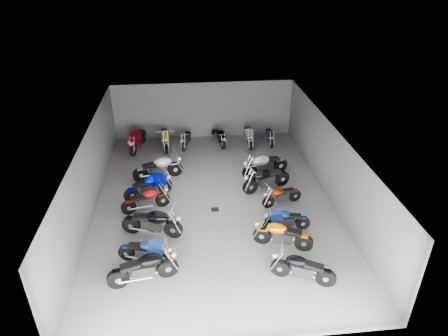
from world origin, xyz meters
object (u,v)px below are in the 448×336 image
(motorcycle_left_b, at_px, (146,251))
(motorcycle_right_b, at_px, (282,235))
(motorcycle_left_f, at_px, (158,168))
(motorcycle_right_a, at_px, (302,268))
(motorcycle_right_c, at_px, (286,220))
(motorcycle_back_f, at_px, (270,136))
(motorcycle_left_a, at_px, (144,268))
(motorcycle_right_d, at_px, (282,195))
(motorcycle_left_d, at_px, (146,200))
(motorcycle_back_d, at_px, (219,137))
(motorcycle_right_f, at_px, (265,165))
(motorcycle_back_c, at_px, (186,139))
(motorcycle_right_e, at_px, (266,179))
(motorcycle_left_c, at_px, (153,223))
(motorcycle_back_e, at_px, (249,135))
(motorcycle_back_b, at_px, (165,138))
(motorcycle_back_a, at_px, (137,140))
(motorcycle_left_e, at_px, (149,186))
(drain_grate, at_px, (215,210))

(motorcycle_left_b, distance_m, motorcycle_right_b, 4.87)
(motorcycle_left_f, bearing_deg, motorcycle_right_a, 20.44)
(motorcycle_right_c, height_order, motorcycle_back_f, motorcycle_right_c)
(motorcycle_left_a, relative_size, motorcycle_right_d, 1.28)
(motorcycle_left_d, distance_m, motorcycle_right_d, 5.67)
(motorcycle_left_a, height_order, motorcycle_right_a, motorcycle_left_a)
(motorcycle_back_d, bearing_deg, motorcycle_right_b, 83.73)
(motorcycle_right_f, distance_m, motorcycle_back_c, 5.15)
(motorcycle_right_f, bearing_deg, motorcycle_left_a, 122.92)
(motorcycle_right_e, bearing_deg, motorcycle_right_c, 164.06)
(motorcycle_left_b, xyz_separation_m, motorcycle_right_a, (5.11, -1.41, 0.04))
(motorcycle_left_a, height_order, motorcycle_left_c, motorcycle_left_c)
(motorcycle_left_a, distance_m, motorcycle_back_e, 11.22)
(motorcycle_back_f, bearing_deg, motorcycle_right_d, 84.94)
(motorcycle_back_b, xyz_separation_m, motorcycle_back_d, (2.95, 0.04, -0.10))
(motorcycle_back_b, height_order, motorcycle_back_e, motorcycle_back_b)
(motorcycle_right_b, relative_size, motorcycle_right_e, 0.92)
(motorcycle_back_c, relative_size, motorcycle_back_f, 1.00)
(motorcycle_left_f, distance_m, motorcycle_right_f, 5.02)
(motorcycle_right_f, distance_m, motorcycle_back_d, 4.13)
(motorcycle_back_a, height_order, motorcycle_back_e, motorcycle_back_a)
(motorcycle_left_b, xyz_separation_m, motorcycle_right_d, (5.47, 3.03, -0.03))
(motorcycle_right_a, relative_size, motorcycle_back_d, 1.07)
(motorcycle_left_a, height_order, motorcycle_right_b, motorcycle_left_a)
(motorcycle_right_b, xyz_separation_m, motorcycle_back_d, (-1.48, 8.91, -0.07))
(motorcycle_left_e, height_order, motorcycle_back_c, motorcycle_left_e)
(drain_grate, distance_m, motorcycle_left_d, 2.88)
(motorcycle_back_a, relative_size, motorcycle_back_f, 1.27)
(motorcycle_left_f, distance_m, motorcycle_back_a, 3.55)
(motorcycle_left_c, relative_size, motorcycle_back_d, 1.24)
(motorcycle_left_a, distance_m, motorcycle_right_b, 5.01)
(motorcycle_left_a, xyz_separation_m, motorcycle_left_f, (0.21, 6.71, 0.01))
(drain_grate, height_order, motorcycle_left_b, motorcycle_left_b)
(motorcycle_left_c, xyz_separation_m, motorcycle_back_a, (-1.20, 7.59, -0.00))
(motorcycle_right_d, relative_size, motorcycle_back_c, 0.98)
(motorcycle_left_f, xyz_separation_m, motorcycle_back_a, (-1.26, 3.32, -0.00))
(motorcycle_left_d, height_order, motorcycle_right_a, motorcycle_right_a)
(motorcycle_back_c, bearing_deg, motorcycle_right_b, 123.99)
(motorcycle_left_b, distance_m, motorcycle_back_d, 9.84)
(drain_grate, distance_m, motorcycle_back_e, 6.65)
(motorcycle_right_c, bearing_deg, drain_grate, 62.62)
(motorcycle_left_d, distance_m, motorcycle_left_e, 1.00)
(motorcycle_right_f, bearing_deg, drain_grate, 117.10)
(motorcycle_left_e, height_order, motorcycle_back_f, motorcycle_left_e)
(drain_grate, bearing_deg, motorcycle_left_d, 174.05)
(motorcycle_left_a, bearing_deg, motorcycle_right_c, 101.53)
(motorcycle_right_a, height_order, motorcycle_right_b, motorcycle_right_b)
(motorcycle_left_a, height_order, motorcycle_right_f, motorcycle_right_f)
(motorcycle_left_e, height_order, motorcycle_right_d, motorcycle_left_e)
(motorcycle_right_f, height_order, motorcycle_back_f, motorcycle_right_f)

